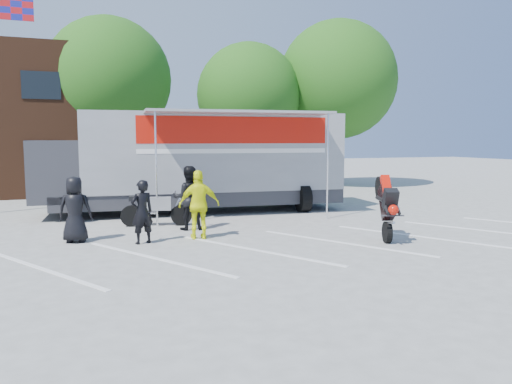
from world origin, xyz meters
TOP-DOWN VIEW (x-y plane):
  - ground at (0.00, 0.00)m, footprint 100.00×100.00m
  - parking_bay_lines at (0.00, 1.00)m, footprint 18.09×13.33m
  - tree_left at (-2.00, 16.00)m, footprint 6.12×6.12m
  - tree_mid at (5.00, 15.00)m, footprint 5.44×5.44m
  - tree_right at (10.00, 14.50)m, footprint 6.46×6.46m
  - transporter_truck at (0.55, 7.72)m, footprint 11.69×6.38m
  - parked_motorcycle at (-1.49, 5.21)m, footprint 2.31×1.21m
  - stunt_bike_rider at (3.87, 1.19)m, footprint 1.23×1.74m
  - spectator_leather_a at (-3.84, 3.50)m, footprint 0.94×0.73m
  - spectator_leather_b at (-2.25, 2.73)m, footprint 0.69×0.55m
  - spectator_leather_c at (-0.70, 4.27)m, footprint 1.03×0.86m
  - spectator_hivis at (-0.73, 2.82)m, footprint 1.13×0.60m

SIDE VIEW (x-z plane):
  - ground at x=0.00m, z-range 0.00..0.00m
  - transporter_truck at x=0.55m, z-range -1.79..1.79m
  - parked_motorcycle at x=-1.49m, z-range -0.58..0.58m
  - stunt_bike_rider at x=3.87m, z-range -0.93..0.93m
  - parking_bay_lines at x=0.00m, z-range 0.00..0.01m
  - spectator_leather_b at x=-2.25m, z-range 0.00..1.63m
  - spectator_leather_a at x=-3.84m, z-range 0.00..1.72m
  - spectator_hivis at x=-0.73m, z-range 0.00..1.84m
  - spectator_leather_c at x=-0.70m, z-range 0.00..1.88m
  - tree_mid at x=5.00m, z-range 1.10..8.78m
  - tree_left at x=-2.00m, z-range 1.25..9.89m
  - tree_right at x=10.00m, z-range 1.32..10.44m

